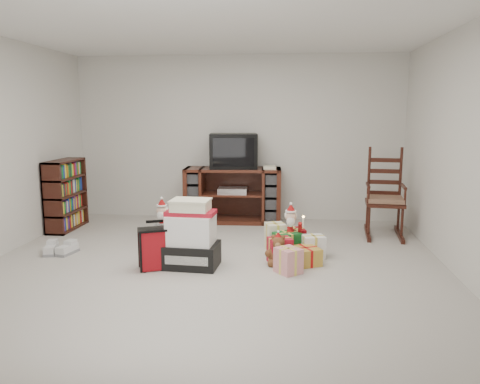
{
  "coord_description": "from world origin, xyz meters",
  "views": [
    {
      "loc": [
        0.8,
        -4.68,
        1.63
      ],
      "look_at": [
        0.24,
        0.6,
        0.73
      ],
      "focal_mm": 35.0,
      "sensor_mm": 36.0,
      "label": 1
    }
  ],
  "objects_px": {
    "teddy_bear": "(278,252)",
    "rocking_chair": "(384,204)",
    "gift_pile": "(191,238)",
    "crt_television": "(233,151)",
    "mrs_claus_figurine": "(162,228)",
    "gift_cluster": "(294,247)",
    "red_suitcase": "(156,249)",
    "santa_figurine": "(290,234)",
    "tv_stand": "(233,195)",
    "sneaker_pair": "(59,249)",
    "bookshelf": "(66,196)"
  },
  "relations": [
    {
      "from": "red_suitcase",
      "to": "mrs_claus_figurine",
      "type": "relative_size",
      "value": 0.86
    },
    {
      "from": "tv_stand",
      "to": "bookshelf",
      "type": "relative_size",
      "value": 1.48
    },
    {
      "from": "rocking_chair",
      "to": "teddy_bear",
      "type": "bearing_deg",
      "value": -128.33
    },
    {
      "from": "bookshelf",
      "to": "teddy_bear",
      "type": "height_order",
      "value": "bookshelf"
    },
    {
      "from": "gift_pile",
      "to": "gift_cluster",
      "type": "relative_size",
      "value": 0.67
    },
    {
      "from": "tv_stand",
      "to": "red_suitcase",
      "type": "distance_m",
      "value": 2.33
    },
    {
      "from": "red_suitcase",
      "to": "gift_pile",
      "type": "bearing_deg",
      "value": -4.06
    },
    {
      "from": "rocking_chair",
      "to": "mrs_claus_figurine",
      "type": "height_order",
      "value": "rocking_chair"
    },
    {
      "from": "mrs_claus_figurine",
      "to": "gift_cluster",
      "type": "distance_m",
      "value": 1.65
    },
    {
      "from": "rocking_chair",
      "to": "santa_figurine",
      "type": "xyz_separation_m",
      "value": [
        -1.25,
        -1.0,
        -0.19
      ]
    },
    {
      "from": "bookshelf",
      "to": "gift_pile",
      "type": "relative_size",
      "value": 1.38
    },
    {
      "from": "santa_figurine",
      "to": "mrs_claus_figurine",
      "type": "relative_size",
      "value": 0.98
    },
    {
      "from": "red_suitcase",
      "to": "teddy_bear",
      "type": "xyz_separation_m",
      "value": [
        1.27,
        0.29,
        -0.08
      ]
    },
    {
      "from": "bookshelf",
      "to": "rocking_chair",
      "type": "bearing_deg",
      "value": 1.9
    },
    {
      "from": "gift_pile",
      "to": "sneaker_pair",
      "type": "bearing_deg",
      "value": 173.43
    },
    {
      "from": "red_suitcase",
      "to": "mrs_claus_figurine",
      "type": "distance_m",
      "value": 0.88
    },
    {
      "from": "gift_pile",
      "to": "tv_stand",
      "type": "bearing_deg",
      "value": 88.32
    },
    {
      "from": "rocking_chair",
      "to": "gift_pile",
      "type": "bearing_deg",
      "value": -139.56
    },
    {
      "from": "gift_pile",
      "to": "crt_television",
      "type": "height_order",
      "value": "crt_television"
    },
    {
      "from": "bookshelf",
      "to": "sneaker_pair",
      "type": "relative_size",
      "value": 2.59
    },
    {
      "from": "teddy_bear",
      "to": "crt_television",
      "type": "relative_size",
      "value": 0.43
    },
    {
      "from": "bookshelf",
      "to": "santa_figurine",
      "type": "distance_m",
      "value": 3.29
    },
    {
      "from": "crt_television",
      "to": "sneaker_pair",
      "type": "bearing_deg",
      "value": -141.57
    },
    {
      "from": "gift_pile",
      "to": "sneaker_pair",
      "type": "distance_m",
      "value": 1.69
    },
    {
      "from": "tv_stand",
      "to": "santa_figurine",
      "type": "xyz_separation_m",
      "value": [
        0.87,
        -1.54,
        -0.18
      ]
    },
    {
      "from": "rocking_chair",
      "to": "tv_stand",
      "type": "bearing_deg",
      "value": 171.33
    },
    {
      "from": "mrs_claus_figurine",
      "to": "crt_television",
      "type": "relative_size",
      "value": 0.8
    },
    {
      "from": "red_suitcase",
      "to": "mrs_claus_figurine",
      "type": "xyz_separation_m",
      "value": [
        -0.17,
        0.86,
        0.01
      ]
    },
    {
      "from": "teddy_bear",
      "to": "crt_television",
      "type": "xyz_separation_m",
      "value": [
        -0.73,
        1.98,
        0.93
      ]
    },
    {
      "from": "teddy_bear",
      "to": "sneaker_pair",
      "type": "bearing_deg",
      "value": 177.38
    },
    {
      "from": "santa_figurine",
      "to": "crt_television",
      "type": "bearing_deg",
      "value": 119.06
    },
    {
      "from": "sneaker_pair",
      "to": "bookshelf",
      "type": "bearing_deg",
      "value": 107.78
    },
    {
      "from": "sneaker_pair",
      "to": "gift_cluster",
      "type": "distance_m",
      "value": 2.74
    },
    {
      "from": "gift_pile",
      "to": "mrs_claus_figurine",
      "type": "relative_size",
      "value": 1.19
    },
    {
      "from": "rocking_chair",
      "to": "crt_television",
      "type": "height_order",
      "value": "crt_television"
    },
    {
      "from": "tv_stand",
      "to": "mrs_claus_figurine",
      "type": "xyz_separation_m",
      "value": [
        -0.71,
        -1.4,
        -0.18
      ]
    },
    {
      "from": "gift_pile",
      "to": "crt_television",
      "type": "bearing_deg",
      "value": 88.09
    },
    {
      "from": "bookshelf",
      "to": "red_suitcase",
      "type": "distance_m",
      "value": 2.37
    },
    {
      "from": "tv_stand",
      "to": "bookshelf",
      "type": "distance_m",
      "value": 2.4
    },
    {
      "from": "bookshelf",
      "to": "mrs_claus_figurine",
      "type": "distance_m",
      "value": 1.76
    },
    {
      "from": "mrs_claus_figurine",
      "to": "sneaker_pair",
      "type": "distance_m",
      "value": 1.22
    },
    {
      "from": "teddy_bear",
      "to": "rocking_chair",
      "type": "bearing_deg",
      "value": 46.03
    },
    {
      "from": "tv_stand",
      "to": "mrs_claus_figurine",
      "type": "relative_size",
      "value": 2.41
    },
    {
      "from": "mrs_claus_figurine",
      "to": "gift_cluster",
      "type": "relative_size",
      "value": 0.56
    },
    {
      "from": "red_suitcase",
      "to": "crt_television",
      "type": "distance_m",
      "value": 2.48
    },
    {
      "from": "sneaker_pair",
      "to": "crt_television",
      "type": "relative_size",
      "value": 0.51
    },
    {
      "from": "bookshelf",
      "to": "santa_figurine",
      "type": "height_order",
      "value": "bookshelf"
    },
    {
      "from": "santa_figurine",
      "to": "sneaker_pair",
      "type": "distance_m",
      "value": 2.72
    },
    {
      "from": "red_suitcase",
      "to": "crt_television",
      "type": "height_order",
      "value": "crt_television"
    },
    {
      "from": "santa_figurine",
      "to": "mrs_claus_figurine",
      "type": "xyz_separation_m",
      "value": [
        -1.58,
        0.14,
        0.0
      ]
    }
  ]
}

